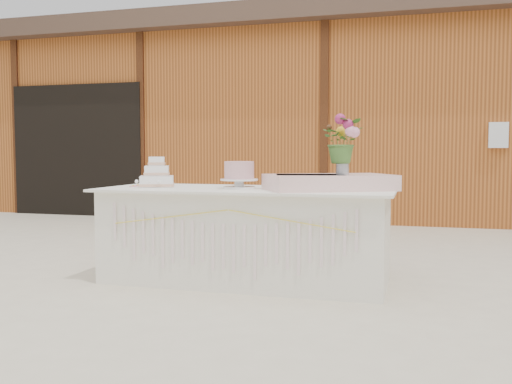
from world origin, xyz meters
TOP-DOWN VIEW (x-y plane):
  - ground at (0.00, 0.00)m, footprint 80.00×80.00m
  - barn at (-0.01, 5.99)m, footprint 12.60×4.60m
  - cake_table at (0.00, -0.00)m, footprint 2.40×1.00m
  - wedding_cake at (-0.80, -0.01)m, footprint 0.38×0.38m
  - pink_cake_stand at (-0.05, -0.04)m, footprint 0.31×0.31m
  - satin_runner at (0.68, -0.00)m, footprint 1.11×0.95m
  - flower_vase at (0.79, -0.02)m, footprint 0.10×0.10m
  - bouquet at (0.79, -0.02)m, footprint 0.36×0.33m
  - loose_flowers at (-0.99, 0.09)m, footprint 0.19×0.32m

SIDE VIEW (x-z plane):
  - ground at x=0.00m, z-range 0.00..0.00m
  - cake_table at x=0.00m, z-range 0.00..0.77m
  - loose_flowers at x=-0.99m, z-range 0.77..0.79m
  - satin_runner at x=0.68m, z-range 0.77..0.89m
  - wedding_cake at x=-0.80m, z-range 0.73..0.99m
  - pink_cake_stand at x=-0.05m, z-range 0.78..1.01m
  - flower_vase at x=0.79m, z-range 0.89..1.03m
  - bouquet at x=0.79m, z-range 1.03..1.37m
  - barn at x=-0.01m, z-range 0.03..3.33m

